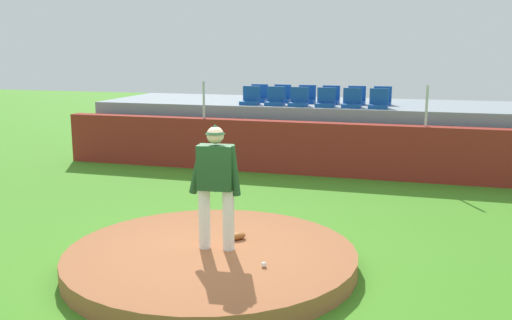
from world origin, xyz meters
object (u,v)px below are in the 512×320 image
(baseball, at_px, (264,265))
(stadium_chair_4, at_px, (352,101))
(stadium_chair_1, at_px, (275,99))
(stadium_chair_8, at_px, (307,97))
(stadium_chair_5, at_px, (379,102))
(fielding_glove, at_px, (236,236))
(stadium_chair_2, at_px, (299,100))
(stadium_chair_11, at_px, (382,99))
(stadium_chair_6, at_px, (259,96))
(stadium_chair_10, at_px, (356,99))
(stadium_chair_0, at_px, (251,99))
(stadium_chair_3, at_px, (326,101))
(stadium_chair_9, at_px, (331,98))
(pitcher, at_px, (216,178))
(stadium_chair_7, at_px, (282,97))

(baseball, distance_m, stadium_chair_4, 8.17)
(stadium_chair_1, bearing_deg, stadium_chair_8, -128.03)
(stadium_chair_5, bearing_deg, stadium_chair_4, -0.33)
(baseball, distance_m, fielding_glove, 1.21)
(stadium_chair_2, relative_size, stadium_chair_8, 1.00)
(stadium_chair_5, distance_m, stadium_chair_11, 0.92)
(stadium_chair_4, relative_size, stadium_chair_6, 1.00)
(stadium_chair_10, bearing_deg, stadium_chair_0, 17.21)
(stadium_chair_3, bearing_deg, stadium_chair_5, -179.56)
(stadium_chair_8, xyz_separation_m, stadium_chair_10, (1.40, -0.00, 0.00))
(stadium_chair_1, xyz_separation_m, stadium_chair_6, (-0.73, 0.88, 0.00))
(baseball, xyz_separation_m, stadium_chair_4, (0.13, 8.03, 1.48))
(stadium_chair_8, bearing_deg, stadium_chair_6, -0.07)
(fielding_glove, distance_m, stadium_chair_2, 7.21)
(stadium_chair_2, relative_size, stadium_chair_6, 1.00)
(baseball, xyz_separation_m, stadium_chair_9, (-0.57, 8.91, 1.48))
(stadium_chair_2, xyz_separation_m, stadium_chair_10, (1.42, 0.92, 0.00))
(stadium_chair_2, bearing_deg, stadium_chair_3, -179.58)
(pitcher, bearing_deg, stadium_chair_7, 92.38)
(pitcher, relative_size, stadium_chair_11, 3.67)
(fielding_glove, distance_m, stadium_chair_1, 7.33)
(stadium_chair_9, bearing_deg, stadium_chair_4, 128.51)
(stadium_chair_1, bearing_deg, pitcher, 98.17)
(stadium_chair_2, height_order, stadium_chair_9, same)
(stadium_chair_0, bearing_deg, stadium_chair_4, 179.30)
(pitcher, height_order, stadium_chair_7, stadium_chair_7)
(stadium_chair_1, xyz_separation_m, stadium_chair_5, (2.75, -0.03, 0.00))
(stadium_chair_5, xyz_separation_m, stadium_chair_11, (0.03, 0.92, 0.00))
(pitcher, height_order, stadium_chair_2, stadium_chair_2)
(stadium_chair_5, distance_m, stadium_chair_10, 1.12)
(stadium_chair_6, bearing_deg, stadium_chair_0, 91.20)
(stadium_chair_6, relative_size, stadium_chair_8, 1.00)
(stadium_chair_10, height_order, stadium_chair_11, same)
(pitcher, relative_size, stadium_chair_1, 3.67)
(stadium_chair_9, bearing_deg, stadium_chair_7, -2.26)
(stadium_chair_0, height_order, stadium_chair_9, same)
(fielding_glove, xyz_separation_m, stadium_chair_4, (0.84, 7.06, 1.47))
(stadium_chair_1, height_order, stadium_chair_3, same)
(pitcher, xyz_separation_m, stadium_chair_1, (-1.08, 7.55, 0.46))
(stadium_chair_2, distance_m, stadium_chair_6, 1.66)
(pitcher, distance_m, stadium_chair_8, 8.45)
(stadium_chair_3, xyz_separation_m, stadium_chair_4, (0.69, 0.01, 0.00))
(stadium_chair_9, relative_size, stadium_chair_10, 1.00)
(pitcher, height_order, fielding_glove, pitcher)
(stadium_chair_2, relative_size, stadium_chair_4, 1.00)
(stadium_chair_2, bearing_deg, stadium_chair_1, -3.77)
(stadium_chair_2, relative_size, stadium_chair_9, 1.00)
(fielding_glove, xyz_separation_m, stadium_chair_8, (-0.54, 7.96, 1.47))
(fielding_glove, relative_size, stadium_chair_2, 0.60)
(stadium_chair_7, relative_size, stadium_chair_9, 1.00)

